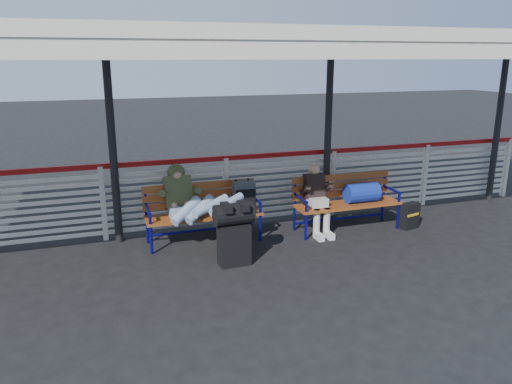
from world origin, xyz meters
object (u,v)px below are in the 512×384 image
object	(u,v)px
bench_right	(353,195)
suitcase_side	(410,216)
luggage_stack	(234,232)
traveler_man	(198,204)
bench_left	(216,204)
companion_person	(317,198)

from	to	relation	value
bench_right	suitcase_side	size ratio (longest dim) A/B	4.08
luggage_stack	traveler_man	bearing A→B (deg)	114.08
luggage_stack	suitcase_side	world-z (taller)	luggage_stack
bench_left	suitcase_side	size ratio (longest dim) A/B	4.08
luggage_stack	bench_right	xyz separation A→B (m)	(2.32, 0.81, 0.10)
luggage_stack	suitcase_side	xyz separation A→B (m)	(3.25, 0.50, -0.27)
bench_right	bench_left	bearing A→B (deg)	174.58
bench_right	companion_person	xyz separation A→B (m)	(-0.67, -0.01, 0.01)
traveler_man	suitcase_side	bearing A→B (deg)	-2.92
bench_left	companion_person	distance (m)	1.66
luggage_stack	suitcase_side	bearing A→B (deg)	6.18
bench_right	suitcase_side	xyz separation A→B (m)	(0.93, -0.31, -0.37)
suitcase_side	companion_person	bearing A→B (deg)	155.22
companion_person	bench_left	bearing A→B (deg)	172.02
companion_person	suitcase_side	size ratio (longest dim) A/B	2.60
bench_left	luggage_stack	bearing A→B (deg)	-90.56
luggage_stack	suitcase_side	size ratio (longest dim) A/B	2.03
bench_right	traveler_man	distance (m)	2.67
suitcase_side	traveler_man	bearing A→B (deg)	162.84
bench_right	companion_person	bearing A→B (deg)	-179.05
companion_person	bench_right	bearing A→B (deg)	0.95
bench_left	companion_person	world-z (taller)	companion_person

